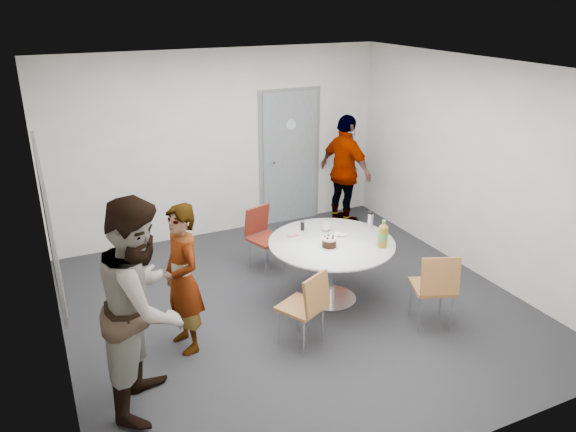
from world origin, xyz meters
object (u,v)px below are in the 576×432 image
chair_near_left (308,303)px  chair_near_right (436,284)px  person_left (143,305)px  person_right (345,171)px  whiteboard (48,219)px  person_main (183,279)px  door (290,158)px  table (334,250)px  chair_far (262,232)px

chair_near_left → chair_near_right: chair_near_right is taller
person_left → person_right: size_ratio=1.11×
whiteboard → chair_near_right: bearing=-18.9°
chair_near_left → person_main: 1.26m
door → chair_near_left: 3.54m
person_left → table: bearing=-43.2°
person_main → person_right: 3.83m
chair_near_left → chair_near_right: bearing=-38.3°
person_left → whiteboard: bearing=56.1°
door → person_main: size_ratio=1.37×
table → chair_near_left: table is taller
chair_near_right → person_main: (-2.49, 0.80, 0.23)m
person_left → chair_far: bearing=-17.1°
chair_far → person_main: person_main is taller
whiteboard → table: bearing=-4.6°
chair_near_right → chair_far: chair_near_right is taller
door → person_main: bearing=-132.1°
chair_near_left → person_right: person_right is taller
whiteboard → chair_far: 2.83m
whiteboard → chair_near_left: size_ratio=2.27×
chair_far → door: bearing=-145.9°
chair_near_right → person_right: person_right is taller
whiteboard → person_left: size_ratio=0.99×
chair_near_right → chair_far: size_ratio=1.06×
chair_far → person_left: person_left is taller
table → person_left: (-2.32, -0.84, 0.31)m
door → table: bearing=-104.1°
door → chair_near_left: size_ratio=2.53×
person_right → chair_near_right: bearing=153.3°
chair_far → person_right: person_right is taller
chair_far → person_left: (-1.91, -1.98, 0.45)m
whiteboard → table: (2.93, -0.24, -0.80)m
chair_far → person_right: size_ratio=0.48×
chair_near_right → person_left: size_ratio=0.46×
door → chair_far: bearing=-127.2°
table → chair_near_left: size_ratio=1.72×
person_left → chair_near_left: bearing=-58.6°
whiteboard → person_main: size_ratio=1.23×
door → table: size_ratio=1.47×
whiteboard → person_left: 1.33m
whiteboard → chair_near_left: (2.22, -0.95, -0.94)m
chair_near_right → person_left: bearing=-161.4°
chair_near_left → person_left: (-1.62, -0.13, 0.45)m
door → chair_far: size_ratio=2.54×
table → chair_far: size_ratio=1.73×
person_main → whiteboard: bearing=-119.7°
chair_near_left → chair_near_right: size_ratio=0.94×
whiteboard → chair_near_left: 2.60m
person_right → chair_far: bearing=101.7°
person_main → chair_near_left: bearing=56.4°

